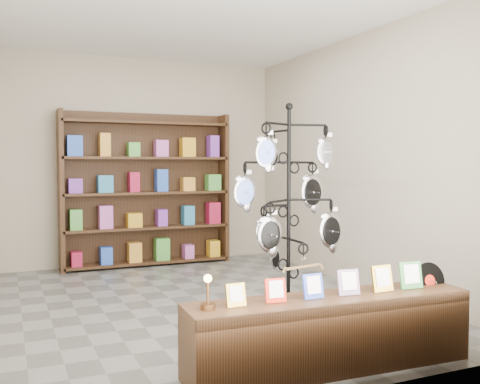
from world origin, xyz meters
name	(u,v)px	position (x,y,z in m)	size (l,w,h in m)	color
ground	(200,302)	(0.00, 0.00, 0.00)	(5.00, 5.00, 0.00)	slate
room_envelope	(200,127)	(0.00, 0.00, 1.85)	(5.00, 5.00, 5.00)	#AEA18C
display_tree	(289,200)	(0.38, -1.22, 1.15)	(1.02, 0.93, 1.99)	black
front_shelf	(331,332)	(0.24, -2.11, 0.26)	(2.14, 0.53, 0.75)	black
back_shelving	(147,194)	(0.00, 2.30, 1.03)	(2.42, 0.36, 2.20)	black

